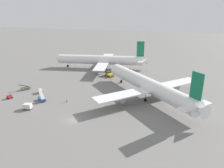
% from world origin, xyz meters
% --- Properties ---
extents(ground_plane, '(600.00, 600.00, 0.00)m').
position_xyz_m(ground_plane, '(0.00, 0.00, 0.00)').
color(ground_plane, slate).
extents(airliner_at_gate_left, '(57.90, 44.21, 16.97)m').
position_xyz_m(airliner_at_gate_left, '(-12.58, 64.81, 5.13)').
color(airliner_at_gate_left, white).
rests_on(airliner_at_gate_left, ground).
extents(airliner_being_pushed, '(45.12, 44.93, 17.03)m').
position_xyz_m(airliner_being_pushed, '(21.30, 26.68, 5.36)').
color(airliner_being_pushed, white).
rests_on(airliner_being_pushed, ground).
extents(pushback_tug, '(7.29, 6.69, 2.86)m').
position_xyz_m(pushback_tug, '(-2.62, 50.07, 1.21)').
color(pushback_tug, gold).
rests_on(pushback_tug, ground).
extents(gse_baggage_cart_near_cluster, '(3.13, 2.90, 1.71)m').
position_xyz_m(gse_baggage_cart_near_cluster, '(-24.67, 18.15, 0.86)').
color(gse_baggage_cart_near_cluster, gold).
rests_on(gse_baggage_cart_near_cluster, ground).
extents(gse_container_dolly_flat, '(3.55, 2.75, 2.15)m').
position_xyz_m(gse_container_dolly_flat, '(-19.76, 2.90, 1.17)').
color(gse_container_dolly_flat, slate).
rests_on(gse_container_dolly_flat, ground).
extents(gse_stair_truck_yellow, '(4.70, 4.48, 4.06)m').
position_xyz_m(gse_stair_truck_yellow, '(-19.14, 10.98, 1.03)').
color(gse_stair_truck_yellow, '#2D5199').
rests_on(gse_stair_truck_yellow, ground).
extents(gse_gpu_cart_small, '(2.26, 2.54, 1.90)m').
position_xyz_m(gse_gpu_cart_small, '(-33.36, 9.11, 0.79)').
color(gse_gpu_cart_small, red).
rests_on(gse_gpu_cart_small, ground).
extents(gse_belt_loader_portside, '(3.80, 4.76, 3.02)m').
position_xyz_m(gse_belt_loader_portside, '(-33.68, 19.64, 0.83)').
color(gse_belt_loader_portside, '#666B4C').
rests_on(gse_belt_loader_portside, ground).
extents(ground_crew_wing_walker_right, '(0.41, 0.43, 1.68)m').
position_xyz_m(ground_crew_wing_walker_right, '(-8.85, 12.71, 0.88)').
color(ground_crew_wing_walker_right, '#4C4C51').
rests_on(ground_crew_wing_walker_right, ground).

